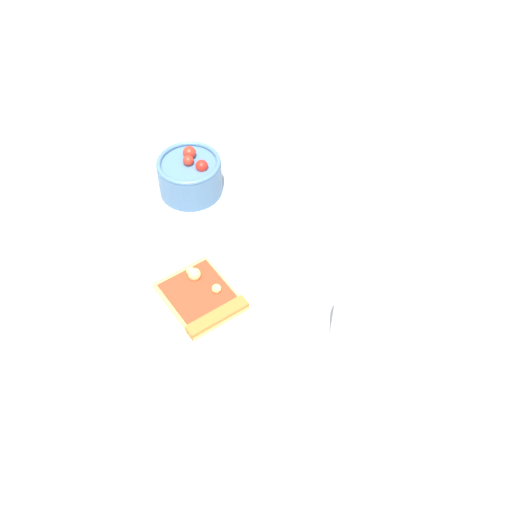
% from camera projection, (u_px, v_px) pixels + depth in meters
% --- Properties ---
extents(ground_plane, '(2.40, 2.40, 0.00)m').
position_uv_depth(ground_plane, '(188.00, 288.00, 0.93)').
color(ground_plane, '#B2B7BC').
rests_on(ground_plane, ground).
extents(plate, '(0.26, 0.26, 0.01)m').
position_uv_depth(plate, '(173.00, 316.00, 0.89)').
color(plate, white).
rests_on(plate, ground_plane).
extents(pizza_slice_main, '(0.13, 0.14, 0.03)m').
position_uv_depth(pizza_slice_main, '(203.00, 298.00, 0.90)').
color(pizza_slice_main, '#E5B256').
rests_on(pizza_slice_main, plate).
extents(salad_bowl, '(0.11, 0.11, 0.08)m').
position_uv_depth(salad_bowl, '(190.00, 175.00, 1.05)').
color(salad_bowl, '#4C7299').
rests_on(salad_bowl, ground_plane).
extents(soda_glass, '(0.07, 0.07, 0.11)m').
position_uv_depth(soda_glass, '(360.00, 318.00, 0.83)').
color(soda_glass, silver).
rests_on(soda_glass, ground_plane).
extents(paper_napkin, '(0.17, 0.16, 0.00)m').
position_uv_depth(paper_napkin, '(313.00, 245.00, 0.99)').
color(paper_napkin, silver).
rests_on(paper_napkin, ground_plane).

